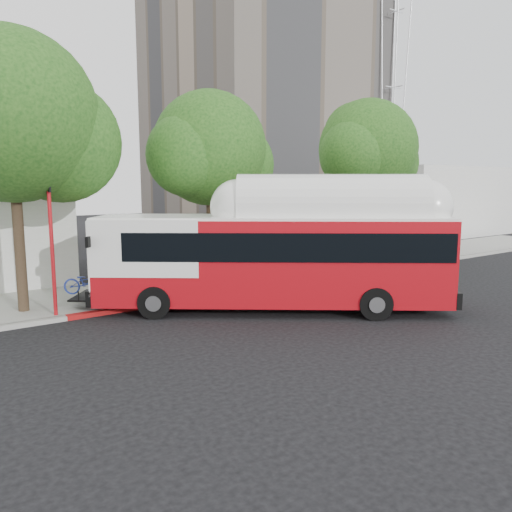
{
  "coord_description": "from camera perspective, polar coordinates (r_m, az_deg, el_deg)",
  "views": [
    {
      "loc": [
        -12.46,
        -13.19,
        4.61
      ],
      "look_at": [
        -0.67,
        3.0,
        1.68
      ],
      "focal_mm": 35.0,
      "sensor_mm": 36.0,
      "label": 1
    }
  ],
  "objects": [
    {
      "name": "street_tree_left",
      "position": [
        19.26,
        -24.81,
        13.52
      ],
      "size": [
        6.67,
        5.8,
        9.74
      ],
      "color": "#2D2116",
      "rests_on": "ground"
    },
    {
      "name": "curb_strip",
      "position": [
        21.63,
        0.03,
        -3.78
      ],
      "size": [
        60.0,
        0.3,
        0.15
      ],
      "primitive_type": "cube",
      "color": "gray",
      "rests_on": "ground"
    },
    {
      "name": "ground",
      "position": [
        18.73,
        7.11,
        -6.0
      ],
      "size": [
        120.0,
        120.0,
        0.0
      ],
      "primitive_type": "plane",
      "color": "black",
      "rests_on": "ground"
    },
    {
      "name": "horizon_block",
      "position": [
        51.55,
        19.53,
        6.06
      ],
      "size": [
        20.0,
        12.0,
        6.0
      ],
      "primitive_type": "cube",
      "color": "silver",
      "rests_on": "ground"
    },
    {
      "name": "street_tree_right",
      "position": [
        29.07,
        13.15,
        11.36
      ],
      "size": [
        6.21,
        5.4,
        9.18
      ],
      "color": "#2D2116",
      "rests_on": "ground"
    },
    {
      "name": "transit_bus",
      "position": [
        18.01,
        2.14,
        -0.51
      ],
      "size": [
        12.01,
        9.94,
        3.95
      ],
      "rotation": [
        0.0,
        0.0,
        -0.65
      ],
      "color": "#AA0B14",
      "rests_on": "ground"
    },
    {
      "name": "apartment_tower",
      "position": [
        52.86,
        0.44,
        22.57
      ],
      "size": [
        18.0,
        18.0,
        37.0
      ],
      "color": "gray",
      "rests_on": "ground"
    },
    {
      "name": "comms_tower",
      "position": [
        51.86,
        15.75,
        25.3
      ],
      "size": [
        2.8,
        2.8,
        40.0
      ],
      "primitive_type": null,
      "color": "silver",
      "rests_on": "ground"
    },
    {
      "name": "signal_pole",
      "position": [
        18.06,
        -22.26,
        0.52
      ],
      "size": [
        0.13,
        0.43,
        4.58
      ],
      "color": "#B3131A",
      "rests_on": "ground"
    },
    {
      "name": "red_curb_segment",
      "position": [
        20.06,
        -6.94,
        -4.79
      ],
      "size": [
        10.0,
        0.32,
        0.16
      ],
      "primitive_type": "cube",
      "color": "maroon",
      "rests_on": "ground"
    },
    {
      "name": "sidewalk",
      "position": [
        23.74,
        -3.68,
        -2.7
      ],
      "size": [
        60.0,
        5.0,
        0.15
      ],
      "primitive_type": "cube",
      "color": "gray",
      "rests_on": "ground"
    },
    {
      "name": "street_tree_mid",
      "position": [
        22.65,
        -4.5,
        11.58
      ],
      "size": [
        5.75,
        5.0,
        8.62
      ],
      "color": "#2D2116",
      "rests_on": "ground"
    }
  ]
}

